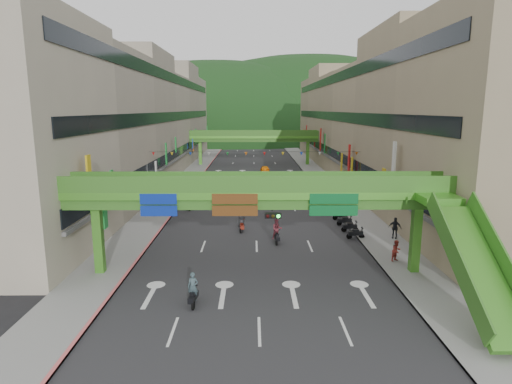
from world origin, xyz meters
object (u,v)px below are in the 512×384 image
Objects in this scene: overpass_near at (272,203)px; scooter_rider_near at (193,290)px; car_silver at (204,189)px; pedestrian_red at (396,253)px; scooter_rider_mid at (277,231)px; car_yellow at (265,170)px.

scooter_rider_near is (-4.76, -4.38, -4.25)m from overpass_near.
pedestrian_red is (17.44, -27.00, 0.15)m from car_silver.
car_silver is (-7.93, 29.62, -4.55)m from overpass_near.
pedestrian_red is at bearing -50.81° from car_silver.
scooter_rider_mid is 0.55× the size of car_silver.
scooter_rider_near reaches higher than pedestrian_red.
car_yellow is at bearing 83.69° from scooter_rider_near.
car_yellow is at bearing 69.86° from car_silver.
overpass_near is 13.70× the size of scooter_rider_near.
car_yellow is at bearing 88.82° from overpass_near.
car_silver is 19.99m from car_yellow.
pedestrian_red is at bearing -28.97° from scooter_rider_mid.
overpass_near is 8.51m from scooter_rider_mid.
overpass_near is 47.73m from car_yellow.
pedestrian_red is at bearing 26.13° from scooter_rider_near.
scooter_rider_mid is at bearing 118.83° from pedestrian_red.
scooter_rider_near is 34.15m from car_silver.
scooter_rider_near reaches higher than car_silver.
overpass_near is at bearing 42.60° from scooter_rider_near.
scooter_rider_near is 15.89m from pedestrian_red.
overpass_near reaches higher than pedestrian_red.
overpass_near is at bearing -96.32° from scooter_rider_mid.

